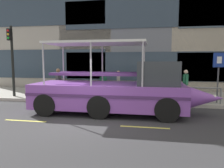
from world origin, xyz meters
The scene contains 12 objects.
ground_plane centered at (0.00, 0.00, 0.00)m, with size 120.00×120.00×0.00m, color #333335.
sidewalk centered at (0.00, 5.60, 0.09)m, with size 32.00×4.80×0.18m, color #99968E.
curb_edge centered at (0.00, 3.11, 0.09)m, with size 32.00×0.18×0.18m, color #B2ADA3.
lane_centreline centered at (0.00, -0.70, 0.00)m, with size 25.80×0.12×0.01m.
curb_guardrail centered at (0.77, 3.45, 0.76)m, with size 11.01×0.09×0.86m.
traffic_light_pole centered at (-6.03, 3.76, 2.84)m, with size 0.24×0.46×4.42m.
parking_sign centered at (6.15, 3.77, 2.00)m, with size 0.60×0.12×2.67m.
duck_tour_boat centered at (1.13, 1.27, 1.05)m, with size 8.65×2.54×3.28m.
pedestrian_near_bow centered at (4.56, 4.24, 1.24)m, with size 0.34×0.44×1.75m.
pedestrian_mid_left centered at (0.62, 4.72, 1.17)m, with size 0.24×0.46×1.64m.
pedestrian_mid_right centered at (-0.28, 4.39, 1.10)m, with size 0.40×0.28×1.52m.
pedestrian_near_stern centered at (-3.10, 4.07, 1.25)m, with size 0.44×0.35×1.78m.
Camera 1 is at (2.55, -8.33, 2.41)m, focal length 33.97 mm.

